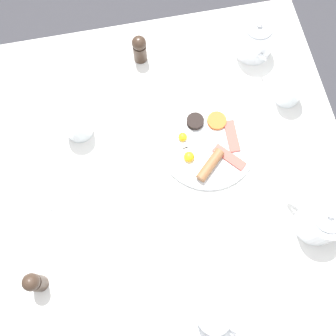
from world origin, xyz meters
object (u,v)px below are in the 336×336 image
object	(u,v)px
water_glass_short	(77,124)
fork_by_plate	(55,205)
teapot_far	(321,220)
knife_by_plate	(141,268)
pepper_grinder	(34,283)
breakfast_plate	(206,144)
teapot_near	(255,38)
teacup_with_saucer_left	(213,316)
salt_grinder	(140,48)
water_glass_tall	(290,89)

from	to	relation	value
water_glass_short	fork_by_plate	distance (m)	0.24
teapot_far	knife_by_plate	world-z (taller)	teapot_far
pepper_grinder	knife_by_plate	size ratio (longest dim) A/B	0.56
breakfast_plate	teapot_near	size ratio (longest dim) A/B	1.35
water_glass_short	teacup_with_saucer_left	bearing A→B (deg)	24.72
teacup_with_saucer_left	knife_by_plate	xyz separation A→B (m)	(-0.15, -0.16, -0.03)
teacup_with_saucer_left	salt_grinder	size ratio (longest dim) A/B	1.48
teapot_near	knife_by_plate	distance (m)	0.76
breakfast_plate	knife_by_plate	size ratio (longest dim) A/B	1.58
pepper_grinder	salt_grinder	world-z (taller)	same
teapot_far	water_glass_tall	xyz separation A→B (m)	(-0.39, 0.04, -0.01)
teapot_near	salt_grinder	world-z (taller)	teapot_near
water_glass_tall	fork_by_plate	size ratio (longest dim) A/B	0.59
pepper_grinder	teapot_near	bearing A→B (deg)	128.98
teacup_with_saucer_left	salt_grinder	world-z (taller)	salt_grinder
breakfast_plate	teacup_with_saucer_left	distance (m)	0.47
teacup_with_saucer_left	water_glass_tall	distance (m)	0.67
pepper_grinder	fork_by_plate	world-z (taller)	pepper_grinder
teapot_far	breakfast_plate	bearing A→B (deg)	-173.01
pepper_grinder	knife_by_plate	bearing A→B (deg)	87.42
breakfast_plate	fork_by_plate	world-z (taller)	breakfast_plate
water_glass_tall	pepper_grinder	world-z (taller)	pepper_grinder
teapot_near	water_glass_tall	size ratio (longest dim) A/B	2.17
breakfast_plate	salt_grinder	world-z (taller)	salt_grinder
water_glass_tall	knife_by_plate	distance (m)	0.67
water_glass_tall	water_glass_short	world-z (taller)	water_glass_tall
teapot_far	water_glass_tall	size ratio (longest dim) A/B	1.90
salt_grinder	water_glass_short	bearing A→B (deg)	-45.90
fork_by_plate	knife_by_plate	bearing A→B (deg)	43.89
teapot_far	salt_grinder	world-z (taller)	teapot_far
teapot_far	teapot_near	bearing A→B (deg)	149.13
salt_grinder	water_glass_tall	bearing A→B (deg)	61.70
pepper_grinder	salt_grinder	size ratio (longest dim) A/B	1.00
salt_grinder	pepper_grinder	bearing A→B (deg)	-30.91
breakfast_plate	pepper_grinder	distance (m)	0.59
salt_grinder	fork_by_plate	size ratio (longest dim) A/B	0.61
breakfast_plate	water_glass_tall	distance (m)	0.30
salt_grinder	teapot_far	bearing A→B (deg)	31.33
teapot_far	pepper_grinder	size ratio (longest dim) A/B	1.84
fork_by_plate	knife_by_plate	distance (m)	0.29
teapot_near	pepper_grinder	xyz separation A→B (m)	(0.59, -0.73, -0.00)
teapot_far	water_glass_short	size ratio (longest dim) A/B	1.95
salt_grinder	knife_by_plate	size ratio (longest dim) A/B	0.56
water_glass_short	knife_by_plate	world-z (taller)	water_glass_short
teapot_near	teapot_far	bearing A→B (deg)	0.37
knife_by_plate	teacup_with_saucer_left	bearing A→B (deg)	45.72
teapot_far	water_glass_tall	bearing A→B (deg)	141.68
water_glass_tall	fork_by_plate	xyz separation A→B (m)	(0.20, -0.72, -0.05)
knife_by_plate	teapot_near	bearing A→B (deg)	142.35
water_glass_short	teapot_far	bearing A→B (deg)	55.90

